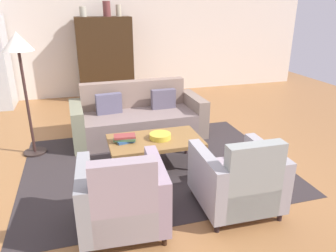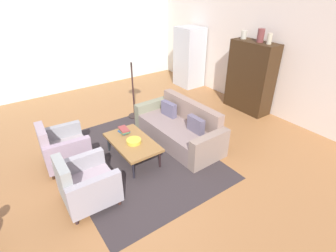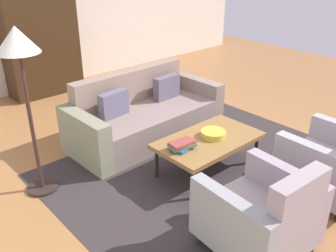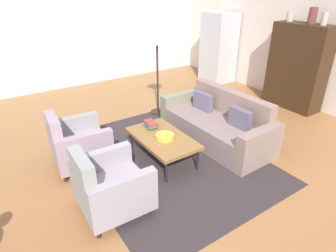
{
  "view_description": "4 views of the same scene",
  "coord_description": "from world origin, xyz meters",
  "px_view_note": "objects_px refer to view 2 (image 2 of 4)",
  "views": [
    {
      "loc": [
        -1.11,
        -3.7,
        2.05
      ],
      "look_at": [
        0.02,
        0.19,
        0.5
      ],
      "focal_mm": 34.19,
      "sensor_mm": 36.0,
      "label": 1
    },
    {
      "loc": [
        3.65,
        -1.88,
        3.13
      ],
      "look_at": [
        0.09,
        0.65,
        0.67
      ],
      "focal_mm": 28.05,
      "sensor_mm": 36.0,
      "label": 2
    },
    {
      "loc": [
        -3.0,
        -2.42,
        2.34
      ],
      "look_at": [
        -0.49,
        0.38,
        0.52
      ],
      "focal_mm": 39.77,
      "sensor_mm": 36.0,
      "label": 3
    },
    {
      "loc": [
        3.05,
        -2.06,
        2.55
      ],
      "look_at": [
        -0.21,
        0.13,
        0.56
      ],
      "focal_mm": 30.52,
      "sensor_mm": 36.0,
      "label": 4
    }
  ],
  "objects_px": {
    "armchair_right": "(84,185)",
    "cabinet": "(251,77)",
    "coffee_table": "(132,143)",
    "vase_round": "(261,35)",
    "couch": "(181,129)",
    "vase_tall": "(244,35)",
    "vase_small": "(270,39)",
    "book_stack": "(124,130)",
    "fruit_bowl": "(134,141)",
    "floor_lamp": "(131,61)",
    "refrigerator": "(189,57)",
    "armchair_left": "(62,149)"
  },
  "relations": [
    {
      "from": "vase_tall",
      "to": "refrigerator",
      "type": "height_order",
      "value": "vase_tall"
    },
    {
      "from": "armchair_left",
      "to": "vase_small",
      "type": "xyz_separation_m",
      "value": [
        0.72,
        4.8,
        1.58
      ]
    },
    {
      "from": "refrigerator",
      "to": "floor_lamp",
      "type": "distance_m",
      "value": 2.86
    },
    {
      "from": "armchair_right",
      "to": "vase_round",
      "type": "distance_m",
      "value": 5.12
    },
    {
      "from": "fruit_bowl",
      "to": "couch",
      "type": "bearing_deg",
      "value": 93.52
    },
    {
      "from": "couch",
      "to": "armchair_left",
      "type": "distance_m",
      "value": 2.43
    },
    {
      "from": "coffee_table",
      "to": "cabinet",
      "type": "bearing_deg",
      "value": 93.69
    },
    {
      "from": "fruit_bowl",
      "to": "vase_tall",
      "type": "height_order",
      "value": "vase_tall"
    },
    {
      "from": "couch",
      "to": "coffee_table",
      "type": "height_order",
      "value": "couch"
    },
    {
      "from": "refrigerator",
      "to": "floor_lamp",
      "type": "height_order",
      "value": "refrigerator"
    },
    {
      "from": "armchair_left",
      "to": "vase_small",
      "type": "distance_m",
      "value": 5.1
    },
    {
      "from": "fruit_bowl",
      "to": "refrigerator",
      "type": "xyz_separation_m",
      "value": [
        -2.68,
        3.53,
        0.48
      ]
    },
    {
      "from": "vase_tall",
      "to": "vase_small",
      "type": "distance_m",
      "value": 0.75
    },
    {
      "from": "fruit_bowl",
      "to": "vase_tall",
      "type": "relative_size",
      "value": 1.39
    },
    {
      "from": "coffee_table",
      "to": "vase_small",
      "type": "distance_m",
      "value": 3.95
    },
    {
      "from": "fruit_bowl",
      "to": "floor_lamp",
      "type": "bearing_deg",
      "value": 151.22
    },
    {
      "from": "vase_small",
      "to": "floor_lamp",
      "type": "relative_size",
      "value": 0.14
    },
    {
      "from": "couch",
      "to": "vase_tall",
      "type": "relative_size",
      "value": 10.46
    },
    {
      "from": "couch",
      "to": "vase_tall",
      "type": "xyz_separation_m",
      "value": [
        -0.63,
        2.45,
        1.61
      ]
    },
    {
      "from": "cabinet",
      "to": "fruit_bowl",
      "type": "bearing_deg",
      "value": -85.2
    },
    {
      "from": "armchair_right",
      "to": "vase_small",
      "type": "xyz_separation_m",
      "value": [
        -0.48,
        4.8,
        1.58
      ]
    },
    {
      "from": "coffee_table",
      "to": "vase_round",
      "type": "relative_size",
      "value": 3.83
    },
    {
      "from": "coffee_table",
      "to": "book_stack",
      "type": "relative_size",
      "value": 3.95
    },
    {
      "from": "vase_tall",
      "to": "floor_lamp",
      "type": "relative_size",
      "value": 0.12
    },
    {
      "from": "refrigerator",
      "to": "vase_small",
      "type": "bearing_deg",
      "value": 2.1
    },
    {
      "from": "armchair_left",
      "to": "cabinet",
      "type": "xyz_separation_m",
      "value": [
        0.37,
        4.81,
        0.56
      ]
    },
    {
      "from": "armchair_right",
      "to": "refrigerator",
      "type": "relative_size",
      "value": 0.48
    },
    {
      "from": "couch",
      "to": "book_stack",
      "type": "xyz_separation_m",
      "value": [
        -0.39,
        -1.16,
        0.17
      ]
    },
    {
      "from": "book_stack",
      "to": "vase_tall",
      "type": "bearing_deg",
      "value": 93.88
    },
    {
      "from": "refrigerator",
      "to": "vase_tall",
      "type": "bearing_deg",
      "value": 2.89
    },
    {
      "from": "couch",
      "to": "book_stack",
      "type": "bearing_deg",
      "value": 70.06
    },
    {
      "from": "book_stack",
      "to": "refrigerator",
      "type": "relative_size",
      "value": 0.16
    },
    {
      "from": "coffee_table",
      "to": "armchair_right",
      "type": "bearing_deg",
      "value": -62.84
    },
    {
      "from": "coffee_table",
      "to": "vase_tall",
      "type": "distance_m",
      "value": 3.99
    },
    {
      "from": "fruit_bowl",
      "to": "coffee_table",
      "type": "bearing_deg",
      "value": 180.0
    },
    {
      "from": "armchair_right",
      "to": "refrigerator",
      "type": "bearing_deg",
      "value": 125.68
    },
    {
      "from": "vase_round",
      "to": "vase_small",
      "type": "relative_size",
      "value": 1.3
    },
    {
      "from": "vase_tall",
      "to": "vase_round",
      "type": "distance_m",
      "value": 0.5
    },
    {
      "from": "vase_small",
      "to": "book_stack",
      "type": "bearing_deg",
      "value": -97.97
    },
    {
      "from": "couch",
      "to": "floor_lamp",
      "type": "xyz_separation_m",
      "value": [
        -1.59,
        -0.27,
        1.16
      ]
    },
    {
      "from": "vase_round",
      "to": "refrigerator",
      "type": "relative_size",
      "value": 0.17
    },
    {
      "from": "armchair_right",
      "to": "cabinet",
      "type": "distance_m",
      "value": 4.91
    },
    {
      "from": "armchair_left",
      "to": "vase_round",
      "type": "xyz_separation_m",
      "value": [
        0.47,
        4.8,
        1.61
      ]
    },
    {
      "from": "armchair_left",
      "to": "refrigerator",
      "type": "xyz_separation_m",
      "value": [
        -2.01,
        4.7,
        0.58
      ]
    },
    {
      "from": "armchair_left",
      "to": "cabinet",
      "type": "bearing_deg",
      "value": 89.46
    },
    {
      "from": "fruit_bowl",
      "to": "vase_small",
      "type": "xyz_separation_m",
      "value": [
        0.04,
        3.63,
        1.48
      ]
    },
    {
      "from": "coffee_table",
      "to": "floor_lamp",
      "type": "distance_m",
      "value": 2.13
    },
    {
      "from": "armchair_right",
      "to": "couch",
      "type": "bearing_deg",
      "value": 105.67
    },
    {
      "from": "coffee_table",
      "to": "armchair_right",
      "type": "height_order",
      "value": "armchair_right"
    },
    {
      "from": "coffee_table",
      "to": "vase_small",
      "type": "height_order",
      "value": "vase_small"
    }
  ]
}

